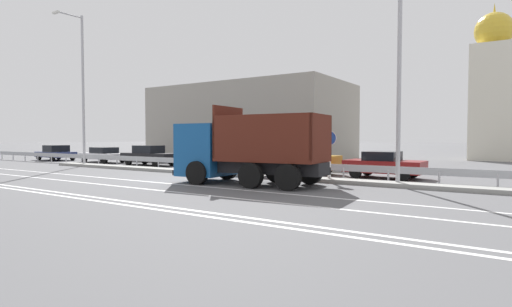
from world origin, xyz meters
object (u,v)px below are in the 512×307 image
(dump_truck, at_px, (233,154))
(parked_car_5, at_px, (384,164))
(median_road_sign, at_px, (329,156))
(street_lamp_1, at_px, (399,54))
(parked_car_4, at_px, (298,159))
(parked_car_2, at_px, (150,155))
(parked_car_1, at_px, (103,155))
(street_lamp_0, at_px, (81,85))
(parked_car_0, at_px, (56,153))
(parked_car_3, at_px, (217,158))
(church_tower, at_px, (493,89))

(dump_truck, xyz_separation_m, parked_car_5, (5.09, 6.03, -0.65))
(median_road_sign, height_order, street_lamp_1, street_lamp_1)
(street_lamp_1, distance_m, parked_car_4, 8.57)
(parked_car_2, distance_m, parked_car_4, 12.43)
(median_road_sign, bearing_deg, dump_truck, -141.29)
(parked_car_1, distance_m, parked_car_2, 5.81)
(street_lamp_1, height_order, parked_car_5, street_lamp_1)
(parked_car_4, bearing_deg, street_lamp_0, -76.62)
(parked_car_1, xyz_separation_m, parked_car_5, (23.15, -0.20, 0.05))
(median_road_sign, xyz_separation_m, parked_car_1, (-21.54, 3.43, -0.58))
(dump_truck, height_order, parked_car_0, dump_truck)
(street_lamp_1, height_order, parked_car_1, street_lamp_1)
(median_road_sign, height_order, parked_car_1, median_road_sign)
(parked_car_0, bearing_deg, parked_car_3, -87.60)
(median_road_sign, relative_size, parked_car_0, 0.60)
(parked_car_3, bearing_deg, dump_truck, -140.29)
(dump_truck, relative_size, parked_car_2, 1.48)
(parked_car_3, height_order, parked_car_4, parked_car_4)
(median_road_sign, height_order, parked_car_4, median_road_sign)
(parked_car_1, bearing_deg, parked_car_3, -88.75)
(dump_truck, relative_size, parked_car_4, 1.48)
(median_road_sign, relative_size, church_tower, 0.17)
(parked_car_0, height_order, church_tower, church_tower)
(median_road_sign, distance_m, street_lamp_0, 19.76)
(parked_car_4, bearing_deg, parked_car_3, -86.22)
(street_lamp_1, bearing_deg, parked_car_5, 114.21)
(dump_truck, xyz_separation_m, parked_car_2, (-12.25, 6.03, -0.61))
(street_lamp_1, bearing_deg, median_road_sign, -180.00)
(parked_car_5, bearing_deg, parked_car_3, -88.16)
(church_tower, bearing_deg, parked_car_1, -141.45)
(street_lamp_0, height_order, parked_car_5, street_lamp_0)
(dump_truck, relative_size, street_lamp_0, 0.64)
(street_lamp_1, xyz_separation_m, parked_car_5, (-1.46, 3.24, -4.83))
(dump_truck, relative_size, street_lamp_1, 0.68)
(dump_truck, xyz_separation_m, median_road_sign, (3.48, 2.79, -0.11))
(median_road_sign, bearing_deg, street_lamp_0, 179.97)
(parked_car_0, xyz_separation_m, parked_car_5, (29.51, 0.22, 0.01))
(parked_car_1, distance_m, parked_car_5, 23.15)
(dump_truck, bearing_deg, parked_car_4, -6.49)
(parked_car_3, bearing_deg, median_road_sign, -112.89)
(parked_car_1, xyz_separation_m, parked_car_4, (18.24, -0.17, 0.16))
(church_tower, bearing_deg, parked_car_2, -134.24)
(median_road_sign, height_order, parked_car_5, median_road_sign)
(parked_car_2, xyz_separation_m, parked_car_3, (6.58, -0.17, -0.00))
(parked_car_5, bearing_deg, parked_car_0, -88.65)
(dump_truck, xyz_separation_m, church_tower, (8.74, 27.58, 5.16))
(parked_car_3, bearing_deg, parked_car_2, 84.12)
(street_lamp_1, height_order, parked_car_3, street_lamp_1)
(parked_car_2, bearing_deg, dump_truck, 63.23)
(median_road_sign, bearing_deg, church_tower, 78.02)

